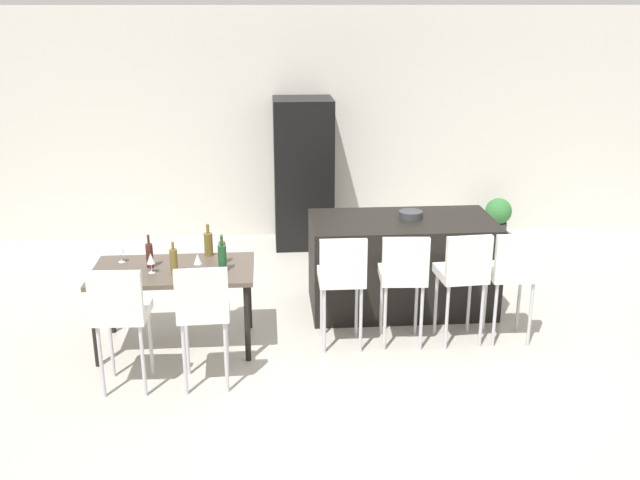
# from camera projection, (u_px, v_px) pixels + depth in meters

# --- Properties ---
(ground_plane) EXTENTS (10.00, 10.00, 0.00)m
(ground_plane) POSITION_uv_depth(u_px,v_px,m) (375.00, 335.00, 6.57)
(ground_plane) COLOR #ADA89E
(back_wall) EXTENTS (10.00, 0.12, 2.90)m
(back_wall) POSITION_uv_depth(u_px,v_px,m) (341.00, 124.00, 9.07)
(back_wall) COLOR beige
(back_wall) RESTS_ON ground_plane
(kitchen_island) EXTENTS (1.79, 0.92, 0.92)m
(kitchen_island) POSITION_uv_depth(u_px,v_px,m) (401.00, 264.00, 7.06)
(kitchen_island) COLOR black
(kitchen_island) RESTS_ON ground_plane
(bar_chair_left) EXTENTS (0.40, 0.40, 1.05)m
(bar_chair_left) POSITION_uv_depth(u_px,v_px,m) (342.00, 274.00, 6.13)
(bar_chair_left) COLOR silver
(bar_chair_left) RESTS_ON ground_plane
(bar_chair_middle) EXTENTS (0.43, 0.43, 1.05)m
(bar_chair_middle) POSITION_uv_depth(u_px,v_px,m) (403.00, 272.00, 6.17)
(bar_chair_middle) COLOR silver
(bar_chair_middle) RESTS_ON ground_plane
(bar_chair_right) EXTENTS (0.43, 0.43, 1.05)m
(bar_chair_right) POSITION_uv_depth(u_px,v_px,m) (463.00, 271.00, 6.21)
(bar_chair_right) COLOR silver
(bar_chair_right) RESTS_ON ground_plane
(bar_chair_far) EXTENTS (0.41, 0.41, 1.05)m
(bar_chair_far) POSITION_uv_depth(u_px,v_px,m) (513.00, 269.00, 6.24)
(bar_chair_far) COLOR silver
(bar_chair_far) RESTS_ON ground_plane
(dining_table) EXTENTS (1.39, 0.77, 0.74)m
(dining_table) POSITION_uv_depth(u_px,v_px,m) (174.00, 276.00, 6.17)
(dining_table) COLOR #4C4238
(dining_table) RESTS_ON ground_plane
(dining_chair_near) EXTENTS (0.41, 0.41, 1.05)m
(dining_chair_near) POSITION_uv_depth(u_px,v_px,m) (120.00, 309.00, 5.43)
(dining_chair_near) COLOR silver
(dining_chair_near) RESTS_ON ground_plane
(dining_chair_far) EXTENTS (0.42, 0.42, 1.05)m
(dining_chair_far) POSITION_uv_depth(u_px,v_px,m) (203.00, 307.00, 5.48)
(dining_chair_far) COLOR silver
(dining_chair_far) RESTS_ON ground_plane
(wine_bottle_middle) EXTENTS (0.06, 0.06, 0.30)m
(wine_bottle_middle) POSITION_uv_depth(u_px,v_px,m) (150.00, 255.00, 6.14)
(wine_bottle_middle) COLOR #471E19
(wine_bottle_middle) RESTS_ON dining_table
(wine_bottle_inner) EXTENTS (0.06, 0.06, 0.27)m
(wine_bottle_inner) POSITION_uv_depth(u_px,v_px,m) (222.00, 252.00, 6.23)
(wine_bottle_inner) COLOR brown
(wine_bottle_inner) RESTS_ON dining_table
(wine_bottle_far) EXTENTS (0.07, 0.07, 0.29)m
(wine_bottle_far) POSITION_uv_depth(u_px,v_px,m) (174.00, 261.00, 5.99)
(wine_bottle_far) COLOR brown
(wine_bottle_far) RESTS_ON dining_table
(wine_bottle_corner) EXTENTS (0.08, 0.08, 0.30)m
(wine_bottle_corner) POSITION_uv_depth(u_px,v_px,m) (208.00, 244.00, 6.43)
(wine_bottle_corner) COLOR brown
(wine_bottle_corner) RESTS_ON dining_table
(wine_bottle_right) EXTENTS (0.07, 0.07, 0.32)m
(wine_bottle_right) POSITION_uv_depth(u_px,v_px,m) (222.00, 258.00, 6.04)
(wine_bottle_right) COLOR #194723
(wine_bottle_right) RESTS_ON dining_table
(wine_glass_left) EXTENTS (0.07, 0.07, 0.17)m
(wine_glass_left) POSITION_uv_depth(u_px,v_px,m) (198.00, 259.00, 6.00)
(wine_glass_left) COLOR silver
(wine_glass_left) RESTS_ON dining_table
(wine_glass_near) EXTENTS (0.07, 0.07, 0.17)m
(wine_glass_near) POSITION_uv_depth(u_px,v_px,m) (151.00, 259.00, 6.01)
(wine_glass_near) COLOR silver
(wine_glass_near) RESTS_ON dining_table
(wine_glass_end) EXTENTS (0.07, 0.07, 0.17)m
(wine_glass_end) POSITION_uv_depth(u_px,v_px,m) (121.00, 249.00, 6.26)
(wine_glass_end) COLOR silver
(wine_glass_end) RESTS_ON dining_table
(refrigerator) EXTENTS (0.72, 0.68, 1.84)m
(refrigerator) POSITION_uv_depth(u_px,v_px,m) (303.00, 173.00, 8.79)
(refrigerator) COLOR black
(refrigerator) RESTS_ON ground_plane
(fruit_bowl) EXTENTS (0.23, 0.23, 0.07)m
(fruit_bowl) POSITION_uv_depth(u_px,v_px,m) (411.00, 215.00, 6.95)
(fruit_bowl) COLOR #333338
(fruit_bowl) RESTS_ON kitchen_island
(potted_plant) EXTENTS (0.34, 0.34, 0.54)m
(potted_plant) POSITION_uv_depth(u_px,v_px,m) (498.00, 216.00, 9.16)
(potted_plant) COLOR #38383D
(potted_plant) RESTS_ON ground_plane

